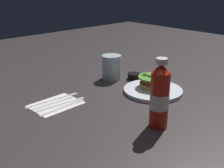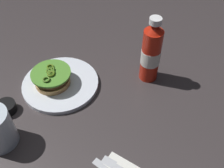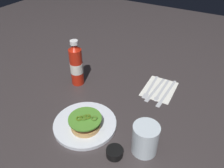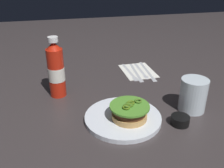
{
  "view_description": "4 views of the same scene",
  "coord_description": "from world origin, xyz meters",
  "px_view_note": "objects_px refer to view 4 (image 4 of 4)",
  "views": [
    {
      "loc": [
        -0.78,
        -0.65,
        0.44
      ],
      "look_at": [
        -0.12,
        0.05,
        0.08
      ],
      "focal_mm": 45.38,
      "sensor_mm": 36.0,
      "label": 1
    },
    {
      "loc": [
        -0.37,
        0.4,
        0.61
      ],
      "look_at": [
        -0.09,
        -0.01,
        0.09
      ],
      "focal_mm": 41.32,
      "sensor_mm": 36.0,
      "label": 2
    },
    {
      "loc": [
        0.55,
        0.41,
        0.64
      ],
      "look_at": [
        -0.13,
        0.02,
        0.06
      ],
      "focal_mm": 35.56,
      "sensor_mm": 36.0,
      "label": 3
    },
    {
      "loc": [
        0.72,
        -0.16,
        0.45
      ],
      "look_at": [
        -0.07,
        0.02,
        0.05
      ],
      "focal_mm": 40.16,
      "sensor_mm": 36.0,
      "label": 4
    }
  ],
  "objects_px": {
    "ketchup_bottle": "(56,70)",
    "burger_sandwich": "(129,112)",
    "dinner_plate": "(123,118)",
    "steak_knife": "(137,73)",
    "fork_utensil": "(131,73)",
    "spoon_utensil": "(143,72)",
    "butter_knife": "(148,72)",
    "napkin": "(138,71)",
    "condiment_cup": "(180,120)",
    "water_glass": "(193,95)"
  },
  "relations": [
    {
      "from": "burger_sandwich",
      "to": "water_glass",
      "type": "relative_size",
      "value": 1.1
    },
    {
      "from": "spoon_utensil",
      "to": "butter_knife",
      "type": "xyz_separation_m",
      "value": [
        -0.0,
        0.03,
        0.0
      ]
    },
    {
      "from": "burger_sandwich",
      "to": "water_glass",
      "type": "distance_m",
      "value": 0.23
    },
    {
      "from": "condiment_cup",
      "to": "spoon_utensil",
      "type": "xyz_separation_m",
      "value": [
        -0.39,
        0.02,
        -0.01
      ]
    },
    {
      "from": "ketchup_bottle",
      "to": "condiment_cup",
      "type": "height_order",
      "value": "ketchup_bottle"
    },
    {
      "from": "condiment_cup",
      "to": "spoon_utensil",
      "type": "height_order",
      "value": "condiment_cup"
    },
    {
      "from": "fork_utensil",
      "to": "butter_knife",
      "type": "height_order",
      "value": "same"
    },
    {
      "from": "napkin",
      "to": "fork_utensil",
      "type": "bearing_deg",
      "value": -63.02
    },
    {
      "from": "napkin",
      "to": "steak_knife",
      "type": "height_order",
      "value": "steak_knife"
    },
    {
      "from": "ketchup_bottle",
      "to": "fork_utensil",
      "type": "distance_m",
      "value": 0.36
    },
    {
      "from": "napkin",
      "to": "spoon_utensil",
      "type": "distance_m",
      "value": 0.03
    },
    {
      "from": "burger_sandwich",
      "to": "napkin",
      "type": "height_order",
      "value": "burger_sandwich"
    },
    {
      "from": "dinner_plate",
      "to": "fork_utensil",
      "type": "bearing_deg",
      "value": 159.26
    },
    {
      "from": "butter_knife",
      "to": "fork_utensil",
      "type": "bearing_deg",
      "value": -94.27
    },
    {
      "from": "ketchup_bottle",
      "to": "water_glass",
      "type": "xyz_separation_m",
      "value": [
        0.2,
        0.43,
        -0.04
      ]
    },
    {
      "from": "water_glass",
      "to": "fork_utensil",
      "type": "xyz_separation_m",
      "value": [
        -0.33,
        -0.11,
        -0.05
      ]
    },
    {
      "from": "steak_knife",
      "to": "spoon_utensil",
      "type": "height_order",
      "value": "same"
    },
    {
      "from": "burger_sandwich",
      "to": "ketchup_bottle",
      "type": "xyz_separation_m",
      "value": [
        -0.23,
        -0.21,
        0.06
      ]
    },
    {
      "from": "burger_sandwich",
      "to": "fork_utensil",
      "type": "bearing_deg",
      "value": 162.4
    },
    {
      "from": "dinner_plate",
      "to": "burger_sandwich",
      "type": "height_order",
      "value": "burger_sandwich"
    },
    {
      "from": "burger_sandwich",
      "to": "spoon_utensil",
      "type": "height_order",
      "value": "burger_sandwich"
    },
    {
      "from": "dinner_plate",
      "to": "steak_knife",
      "type": "xyz_separation_m",
      "value": [
        -0.33,
        0.15,
        -0.0
      ]
    },
    {
      "from": "ketchup_bottle",
      "to": "water_glass",
      "type": "bearing_deg",
      "value": 64.79
    },
    {
      "from": "ketchup_bottle",
      "to": "spoon_utensil",
      "type": "bearing_deg",
      "value": 107.83
    },
    {
      "from": "dinner_plate",
      "to": "butter_knife",
      "type": "relative_size",
      "value": 1.07
    },
    {
      "from": "spoon_utensil",
      "to": "napkin",
      "type": "bearing_deg",
      "value": -154.55
    },
    {
      "from": "dinner_plate",
      "to": "fork_utensil",
      "type": "distance_m",
      "value": 0.36
    },
    {
      "from": "condiment_cup",
      "to": "butter_knife",
      "type": "distance_m",
      "value": 0.4
    },
    {
      "from": "fork_utensil",
      "to": "butter_knife",
      "type": "xyz_separation_m",
      "value": [
        0.01,
        0.08,
        0.0
      ]
    },
    {
      "from": "condiment_cup",
      "to": "butter_knife",
      "type": "bearing_deg",
      "value": 173.69
    },
    {
      "from": "ketchup_bottle",
      "to": "steak_knife",
      "type": "xyz_separation_m",
      "value": [
        -0.12,
        0.35,
        -0.1
      ]
    },
    {
      "from": "napkin",
      "to": "steak_knife",
      "type": "bearing_deg",
      "value": -29.72
    },
    {
      "from": "steak_knife",
      "to": "fork_utensil",
      "type": "bearing_deg",
      "value": -103.95
    },
    {
      "from": "steak_knife",
      "to": "butter_knife",
      "type": "relative_size",
      "value": 0.91
    },
    {
      "from": "spoon_utensil",
      "to": "steak_knife",
      "type": "bearing_deg",
      "value": -93.17
    },
    {
      "from": "burger_sandwich",
      "to": "condiment_cup",
      "type": "distance_m",
      "value": 0.16
    },
    {
      "from": "dinner_plate",
      "to": "ketchup_bottle",
      "type": "xyz_separation_m",
      "value": [
        -0.21,
        -0.19,
        0.09
      ]
    },
    {
      "from": "burger_sandwich",
      "to": "steak_knife",
      "type": "height_order",
      "value": "burger_sandwich"
    },
    {
      "from": "dinner_plate",
      "to": "butter_knife",
      "type": "xyz_separation_m",
      "value": [
        -0.33,
        0.21,
        -0.0
      ]
    },
    {
      "from": "condiment_cup",
      "to": "spoon_utensil",
      "type": "relative_size",
      "value": 0.32
    },
    {
      "from": "steak_knife",
      "to": "spoon_utensil",
      "type": "distance_m",
      "value": 0.03
    },
    {
      "from": "condiment_cup",
      "to": "spoon_utensil",
      "type": "distance_m",
      "value": 0.4
    },
    {
      "from": "ketchup_bottle",
      "to": "burger_sandwich",
      "type": "bearing_deg",
      "value": 42.29
    },
    {
      "from": "burger_sandwich",
      "to": "ketchup_bottle",
      "type": "bearing_deg",
      "value": -137.71
    },
    {
      "from": "fork_utensil",
      "to": "spoon_utensil",
      "type": "distance_m",
      "value": 0.05
    },
    {
      "from": "steak_knife",
      "to": "butter_knife",
      "type": "bearing_deg",
      "value": 90.22
    },
    {
      "from": "water_glass",
      "to": "spoon_utensil",
      "type": "bearing_deg",
      "value": -169.7
    },
    {
      "from": "napkin",
      "to": "butter_knife",
      "type": "distance_m",
      "value": 0.05
    },
    {
      "from": "fork_utensil",
      "to": "steak_knife",
      "type": "height_order",
      "value": "same"
    },
    {
      "from": "butter_knife",
      "to": "spoon_utensil",
      "type": "bearing_deg",
      "value": -86.11
    }
  ]
}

